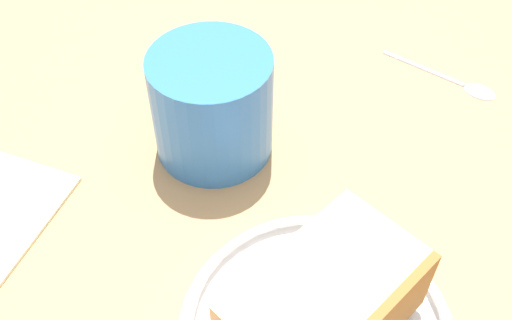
{
  "coord_description": "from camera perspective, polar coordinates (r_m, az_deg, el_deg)",
  "views": [
    {
      "loc": [
        -26.99,
        6.97,
        37.52
      ],
      "look_at": [
        3.72,
        3.44,
        3.0
      ],
      "focal_mm": 43.07,
      "sensor_mm": 36.0,
      "label": 1
    }
  ],
  "objects": [
    {
      "name": "ground_plane",
      "position": [
        0.48,
        4.65,
        -6.34
      ],
      "size": [
        141.58,
        141.58,
        2.4
      ],
      "primitive_type": "cube",
      "color": "tan"
    },
    {
      "name": "cake_slice",
      "position": [
        0.39,
        6.36,
        -13.38
      ],
      "size": [
        13.08,
        13.86,
        6.18
      ],
      "color": "#9E662D",
      "rests_on": "small_plate"
    },
    {
      "name": "teaspoon",
      "position": [
        0.6,
        18.67,
        6.87
      ],
      "size": [
        8.59,
        9.17,
        0.8
      ],
      "color": "silver",
      "rests_on": "ground_plane"
    },
    {
      "name": "tea_mug",
      "position": [
        0.48,
        -4.2,
        5.26
      ],
      "size": [
        10.63,
        9.78,
        9.05
      ],
      "color": "#3372BF",
      "rests_on": "ground_plane"
    }
  ]
}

